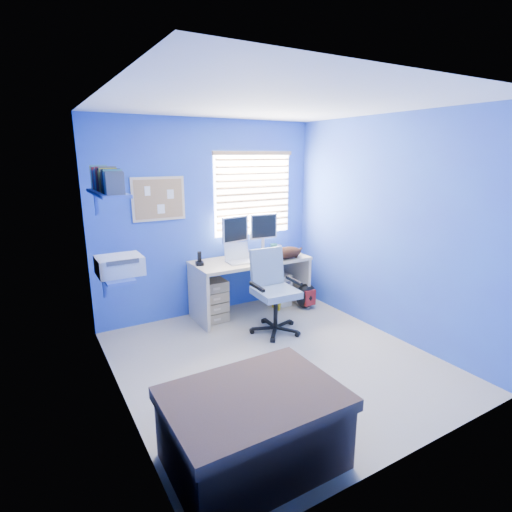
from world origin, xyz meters
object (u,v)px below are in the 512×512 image
laptop (240,254)px  tower_pc (278,288)px  desk (251,286)px  office_chair (274,302)px  cat (287,253)px

laptop → tower_pc: laptop is taller
desk → office_chair: office_chair is taller
cat → tower_pc: 0.68m
cat → office_chair: (-0.47, -0.42, -0.45)m
cat → tower_pc: (0.08, 0.33, -0.59)m
cat → office_chair: 0.78m
desk → office_chair: size_ratio=1.55×
cat → office_chair: size_ratio=0.44×
laptop → tower_pc: 0.96m
tower_pc → cat: bearing=-106.4°
desk → office_chair: bearing=-94.1°
laptop → office_chair: 0.75m
office_chair → cat: bearing=41.7°
tower_pc → office_chair: bearing=-128.8°
laptop → cat: size_ratio=0.77×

